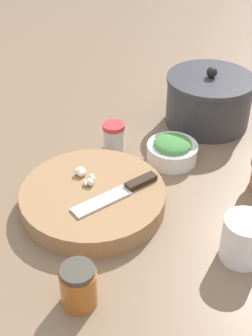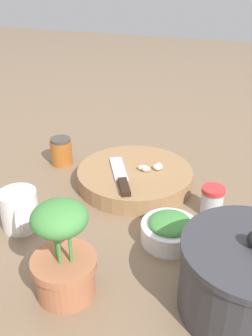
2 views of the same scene
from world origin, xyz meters
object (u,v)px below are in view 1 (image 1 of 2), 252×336
garlic_cloves (85,176)px  herb_bowl (172,150)px  chef_knife (121,191)px  coffee_mug (245,238)px  honey_jar (79,286)px  stock_pot (209,100)px  cutting_board (93,198)px  spice_jar (114,136)px

garlic_cloves → herb_bowl: same height
chef_knife → herb_bowl: (-0.17, 0.14, -0.02)m
herb_bowl → coffee_mug: coffee_mug is taller
honey_jar → stock_pot: size_ratio=0.35×
cutting_board → herb_bowl: 0.25m
coffee_mug → honey_jar: bearing=-76.3°
chef_knife → coffee_mug: size_ratio=1.75×
spice_jar → honey_jar: 0.47m
cutting_board → spice_jar: spice_jar is taller
chef_knife → herb_bowl: herb_bowl is taller
chef_knife → honey_jar: honey_jar is taller
chef_knife → stock_pot: bearing=-69.0°
chef_knife → garlic_cloves: garlic_cloves is taller
coffee_mug → stock_pot: stock_pot is taller
cutting_board → stock_pot: stock_pot is taller
honey_jar → herb_bowl: bearing=149.8°
honey_jar → stock_pot: (-0.57, 0.36, 0.03)m
cutting_board → garlic_cloves: size_ratio=4.58×
garlic_cloves → stock_pot: stock_pot is taller
spice_jar → honey_jar: (0.46, -0.10, 0.00)m
garlic_cloves → coffee_mug: size_ratio=0.62×
cutting_board → spice_jar: size_ratio=4.34×
garlic_cloves → coffee_mug: 0.36m
herb_bowl → spice_jar: (-0.06, -0.14, 0.01)m
chef_knife → honey_jar: 0.25m
coffee_mug → herb_bowl: bearing=-166.6°
cutting_board → honey_jar: honey_jar is taller
cutting_board → coffee_mug: (0.17, 0.27, 0.02)m
cutting_board → herb_bowl: herb_bowl is taller
garlic_cloves → spice_jar: 0.19m
cutting_board → herb_bowl: size_ratio=2.47×
spice_jar → honey_jar: honey_jar is taller
chef_knife → stock_pot: stock_pot is taller
spice_jar → herb_bowl: bearing=64.6°
herb_bowl → coffee_mug: 0.33m
cutting_board → honey_jar: bearing=-7.9°
cutting_board → stock_pot: size_ratio=1.34×
spice_jar → coffee_mug: bearing=28.8°
cutting_board → spice_jar: bearing=164.2°
chef_knife → cutting_board: bearing=44.3°
herb_bowl → stock_pot: (-0.17, 0.13, 0.04)m
cutting_board → chef_knife: size_ratio=1.63×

